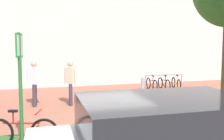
{
  "coord_description": "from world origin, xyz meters",
  "views": [
    {
      "loc": [
        -2.04,
        -7.53,
        2.25
      ],
      "look_at": [
        0.65,
        1.45,
        1.39
      ],
      "focal_mm": 39.93,
      "sensor_mm": 36.0,
      "label": 1
    }
  ],
  "objects": [
    {
      "name": "bike_rack_cluster",
      "position": [
        4.37,
        4.24,
        0.35
      ],
      "size": [
        2.1,
        1.7,
        0.83
      ],
      "color": "#99999E",
      "rests_on": "ground"
    },
    {
      "name": "parking_sign_post",
      "position": [
        -2.41,
        -1.84,
        1.67
      ],
      "size": [
        0.13,
        0.35,
        2.57
      ],
      "color": "#2D7238",
      "rests_on": "ground"
    },
    {
      "name": "ground_plane",
      "position": [
        0.0,
        0.0,
        0.0
      ],
      "size": [
        60.0,
        60.0,
        0.0
      ],
      "primitive_type": "plane",
      "color": "#9E5B47"
    },
    {
      "name": "bike_at_sign",
      "position": [
        -2.42,
        -1.73,
        0.35
      ],
      "size": [
        1.63,
        0.59,
        0.86
      ],
      "color": "black",
      "rests_on": "ground"
    },
    {
      "name": "planter_strip",
      "position": [
        -0.16,
        -1.84,
        0.08
      ],
      "size": [
        7.0,
        1.1,
        0.16
      ],
      "primitive_type": "cube",
      "color": "#336028",
      "rests_on": "ground"
    },
    {
      "name": "building_facade",
      "position": [
        0.0,
        7.33,
        5.0
      ],
      "size": [
        28.0,
        1.2,
        10.0
      ],
      "primitive_type": "cube",
      "color": "silver",
      "rests_on": "ground"
    },
    {
      "name": "bollard_steel",
      "position": [
        2.43,
        2.61,
        0.45
      ],
      "size": [
        0.16,
        0.16,
        0.9
      ],
      "primitive_type": "cylinder",
      "color": "#ADADB2",
      "rests_on": "ground"
    },
    {
      "name": "person_shirt_white",
      "position": [
        -2.18,
        2.35,
        0.98
      ],
      "size": [
        0.51,
        0.49,
        1.72
      ],
      "color": "#383342",
      "rests_on": "ground"
    },
    {
      "name": "person_shirt_blue",
      "position": [
        -0.84,
        2.12,
        0.98
      ],
      "size": [
        0.45,
        0.46,
        1.72
      ],
      "color": "#383342",
      "rests_on": "ground"
    }
  ]
}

